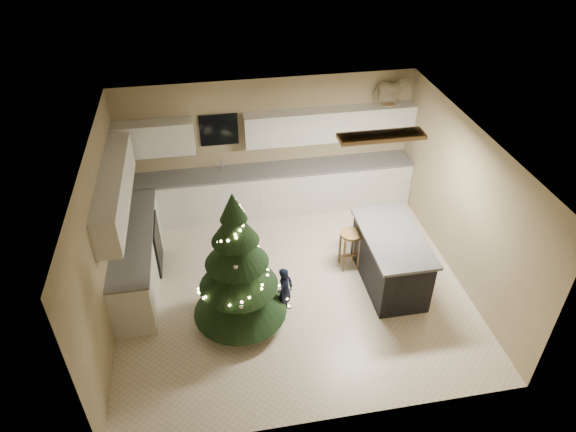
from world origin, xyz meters
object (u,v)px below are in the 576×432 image
object	(u,v)px
bar_stool	(350,241)
christmas_tree	(238,273)
toddler	(285,291)
rocking_horse	(390,91)
island	(390,259)

from	to	relation	value
bar_stool	christmas_tree	xyz separation A→B (m)	(-1.95, -0.93, 0.42)
toddler	rocking_horse	xyz separation A→B (m)	(2.45, 2.87, 1.86)
rocking_horse	island	bearing A→B (deg)	172.58
bar_stool	toddler	world-z (taller)	toddler
christmas_tree	rocking_horse	size ratio (longest dim) A/B	3.56
island	toddler	xyz separation A→B (m)	(-1.78, -0.36, -0.06)
toddler	rocking_horse	world-z (taller)	rocking_horse
toddler	rocking_horse	distance (m)	4.21
toddler	christmas_tree	bearing A→B (deg)	136.27
christmas_tree	toddler	world-z (taller)	christmas_tree
bar_stool	rocking_horse	size ratio (longest dim) A/B	1.09
bar_stool	christmas_tree	size ratio (longest dim) A/B	0.30
island	christmas_tree	xyz separation A→B (m)	(-2.48, -0.43, 0.47)
rocking_horse	toddler	bearing A→B (deg)	147.06
toddler	rocking_horse	size ratio (longest dim) A/B	1.28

